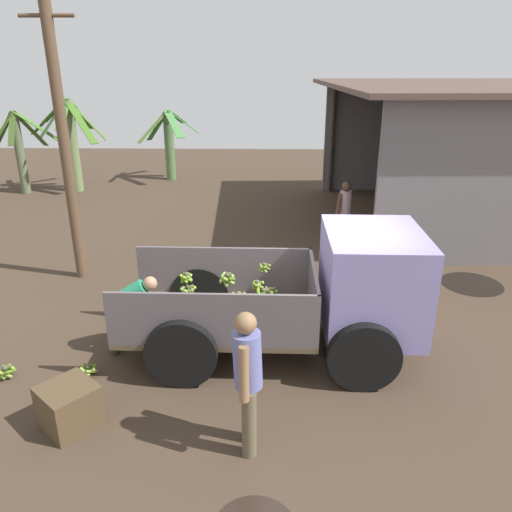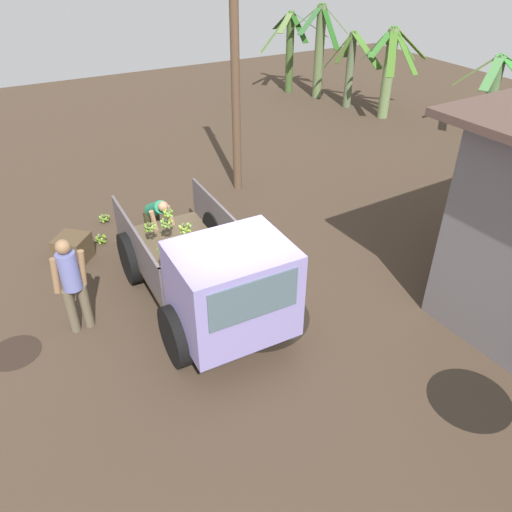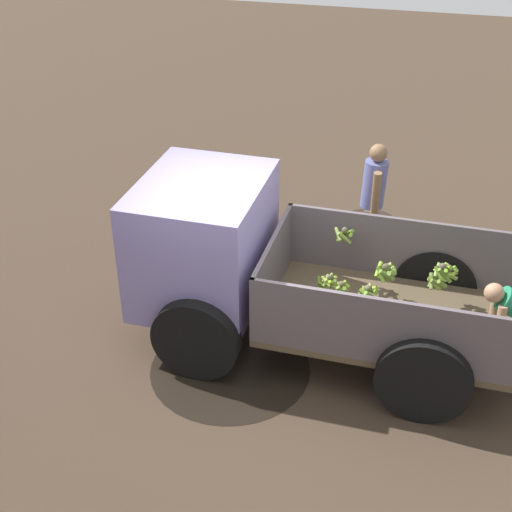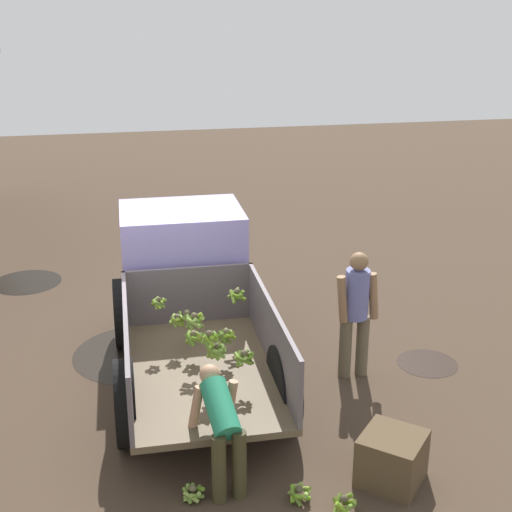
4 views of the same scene
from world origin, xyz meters
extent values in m
plane|color=#423326|center=(0.00, 0.00, 0.00)|extent=(36.00, 36.00, 0.00)
cylinder|color=black|center=(-0.94, -3.64, 0.00)|extent=(0.82, 0.82, 0.01)
cylinder|color=black|center=(0.15, 0.23, 0.00)|extent=(1.81, 1.81, 0.01)
cube|color=brown|center=(-1.55, -0.47, 0.53)|extent=(2.84, 1.77, 0.08)
cube|color=#5E555A|center=(-1.54, 0.37, 0.96)|extent=(2.83, 0.08, 0.78)
cube|color=#5E555A|center=(-1.56, -1.31, 0.96)|extent=(2.83, 0.08, 0.78)
cube|color=#5E555A|center=(-0.16, -0.48, 0.96)|extent=(0.07, 1.74, 0.78)
cube|color=#8B80C4|center=(0.67, -0.49, 1.21)|extent=(1.38, 1.72, 1.43)
cube|color=#4C606B|center=(1.36, -0.50, 1.50)|extent=(0.05, 1.36, 0.63)
cylinder|color=black|center=(0.47, 0.41, 0.49)|extent=(0.99, 0.23, 0.99)
cylinder|color=black|center=(0.45, -1.39, 0.49)|extent=(0.99, 0.23, 0.99)
cylinder|color=black|center=(-1.96, 0.44, 0.49)|extent=(0.99, 0.23, 0.99)
cylinder|color=black|center=(-1.98, -1.36, 0.49)|extent=(0.99, 0.23, 0.99)
sphere|color=brown|center=(-0.98, -0.25, 1.04)|extent=(0.07, 0.07, 0.07)
cylinder|color=#7DA83B|center=(-0.95, -0.19, 1.00)|extent=(0.16, 0.11, 0.10)
cylinder|color=olive|center=(-1.00, -0.21, 0.98)|extent=(0.14, 0.09, 0.14)
cylinder|color=olive|center=(-1.03, -0.24, 0.98)|extent=(0.07, 0.14, 0.13)
cylinder|color=olive|center=(-1.01, -0.28, 0.98)|extent=(0.13, 0.12, 0.14)
cylinder|color=olive|center=(-0.96, -0.30, 0.99)|extent=(0.16, 0.09, 0.11)
cylinder|color=olive|center=(-0.94, -0.26, 0.97)|extent=(0.07, 0.13, 0.14)
sphere|color=brown|center=(-1.41, -0.79, 0.99)|extent=(0.08, 0.08, 0.08)
cylinder|color=#527626|center=(-1.44, -0.74, 0.93)|extent=(0.16, 0.11, 0.13)
cylinder|color=olive|center=(-1.46, -0.78, 0.92)|extent=(0.08, 0.14, 0.15)
cylinder|color=#77AC24|center=(-1.47, -0.83, 0.94)|extent=(0.13, 0.16, 0.12)
cylinder|color=#80AD2A|center=(-1.43, -0.85, 0.94)|extent=(0.17, 0.09, 0.12)
cylinder|color=olive|center=(-1.39, -0.84, 0.93)|extent=(0.16, 0.11, 0.13)
cylinder|color=#799F44|center=(-1.37, -0.81, 0.92)|extent=(0.09, 0.14, 0.15)
cylinder|color=olive|center=(-1.36, -0.75, 0.94)|extent=(0.13, 0.16, 0.11)
cylinder|color=olive|center=(-1.39, -0.75, 0.92)|extent=(0.15, 0.10, 0.15)
sphere|color=#4C4531|center=(-0.88, -1.02, 1.27)|extent=(0.08, 0.08, 0.08)
cylinder|color=olive|center=(-0.91, -1.07, 1.20)|extent=(0.17, 0.12, 0.16)
cylinder|color=#52781F|center=(-0.84, -1.05, 1.19)|extent=(0.13, 0.13, 0.18)
cylinder|color=olive|center=(-0.81, -0.98, 1.22)|extent=(0.13, 0.19, 0.12)
cylinder|color=olive|center=(-0.89, -0.96, 1.20)|extent=(0.17, 0.07, 0.16)
cylinder|color=olive|center=(-0.95, -1.02, 1.22)|extent=(0.05, 0.19, 0.12)
sphere|color=#4C4531|center=(-1.42, -0.42, 1.23)|extent=(0.08, 0.08, 0.08)
cylinder|color=olive|center=(-1.46, -0.46, 1.15)|extent=(0.15, 0.15, 0.17)
cylinder|color=#81A839|center=(-1.40, -0.48, 1.16)|extent=(0.19, 0.10, 0.15)
cylinder|color=olive|center=(-1.35, -0.43, 1.17)|extent=(0.08, 0.20, 0.13)
cylinder|color=#597C23|center=(-1.38, -0.38, 1.15)|extent=(0.15, 0.15, 0.17)
cylinder|color=olive|center=(-1.44, -0.35, 1.16)|extent=(0.19, 0.10, 0.15)
cylinder|color=#81A840|center=(-1.49, -0.39, 1.17)|extent=(0.11, 0.20, 0.13)
sphere|color=brown|center=(-2.09, -0.88, 1.03)|extent=(0.09, 0.09, 0.09)
cylinder|color=olive|center=(-2.02, -0.87, 0.99)|extent=(0.08, 0.19, 0.12)
cylinder|color=olive|center=(-2.06, -0.83, 0.96)|extent=(0.17, 0.10, 0.15)
cylinder|color=#83AA42|center=(-2.11, -0.81, 0.98)|extent=(0.19, 0.09, 0.12)
cylinder|color=#5B7E22|center=(-2.16, -0.86, 0.99)|extent=(0.09, 0.19, 0.11)
cylinder|color=olive|center=(-2.13, -0.92, 0.97)|extent=(0.14, 0.15, 0.15)
cylinder|color=olive|center=(-2.09, -0.95, 0.97)|extent=(0.18, 0.05, 0.14)
cylinder|color=#587A29|center=(-2.04, -0.92, 0.97)|extent=(0.14, 0.16, 0.14)
sphere|color=brown|center=(-2.01, -0.51, 1.27)|extent=(0.08, 0.08, 0.08)
cylinder|color=olive|center=(-2.02, -0.47, 1.21)|extent=(0.14, 0.08, 0.15)
cylinder|color=#73A327|center=(-2.05, -0.50, 1.21)|extent=(0.08, 0.14, 0.14)
cylinder|color=#79A926|center=(-2.04, -0.56, 1.22)|extent=(0.15, 0.12, 0.13)
cylinder|color=#71A826|center=(-1.99, -0.56, 1.22)|extent=(0.16, 0.10, 0.12)
cylinder|color=#81A84B|center=(-1.96, -0.52, 1.22)|extent=(0.07, 0.15, 0.14)
cylinder|color=olive|center=(-1.97, -0.48, 1.21)|extent=(0.13, 0.13, 0.14)
sphere|color=brown|center=(-0.78, -0.39, 0.98)|extent=(0.08, 0.08, 0.08)
cylinder|color=#84A82F|center=(-0.76, -0.44, 0.90)|extent=(0.16, 0.11, 0.18)
cylinder|color=olive|center=(-0.73, -0.36, 0.90)|extent=(0.11, 0.17, 0.18)
cylinder|color=olive|center=(-0.79, -0.32, 0.92)|extent=(0.19, 0.06, 0.16)
cylinder|color=olive|center=(-0.86, -0.37, 0.93)|extent=(0.09, 0.20, 0.13)
cylinder|color=olive|center=(-0.83, -0.44, 0.91)|extent=(0.15, 0.14, 0.18)
sphere|color=#413A2A|center=(-1.98, -0.58, 1.10)|extent=(0.07, 0.07, 0.07)
cylinder|color=olive|center=(-2.01, -0.65, 1.05)|extent=(0.18, 0.13, 0.13)
cylinder|color=olive|center=(-1.95, -0.65, 1.04)|extent=(0.18, 0.10, 0.13)
cylinder|color=olive|center=(-1.93, -0.61, 1.03)|extent=(0.11, 0.16, 0.17)
cylinder|color=olive|center=(-1.92, -0.57, 1.03)|extent=(0.07, 0.17, 0.15)
cylinder|color=#7FA437|center=(-1.94, -0.52, 1.04)|extent=(0.18, 0.12, 0.14)
cylinder|color=olive|center=(-1.99, -0.51, 1.05)|extent=(0.19, 0.08, 0.13)
cylinder|color=olive|center=(-2.03, -0.55, 1.03)|extent=(0.13, 0.16, 0.15)
cylinder|color=#86B04D|center=(-2.03, -0.60, 1.03)|extent=(0.10, 0.17, 0.15)
sphere|color=#453E2C|center=(-0.88, -0.04, 1.24)|extent=(0.06, 0.06, 0.06)
cylinder|color=#8DB03A|center=(-0.89, -0.09, 1.19)|extent=(0.13, 0.06, 0.13)
cylinder|color=olive|center=(-0.85, -0.09, 1.20)|extent=(0.13, 0.12, 0.10)
cylinder|color=olive|center=(-0.84, -0.05, 1.19)|extent=(0.07, 0.13, 0.12)
cylinder|color=olive|center=(-0.85, 0.00, 1.21)|extent=(0.13, 0.12, 0.08)
cylinder|color=olive|center=(-0.89, 0.00, 1.19)|extent=(0.13, 0.06, 0.12)
cylinder|color=#82AC2B|center=(-0.92, -0.01, 1.19)|extent=(0.11, 0.12, 0.11)
cylinder|color=olive|center=(-0.93, -0.05, 1.19)|extent=(0.06, 0.13, 0.12)
sphere|color=brown|center=(-1.26, -0.42, 0.92)|extent=(0.08, 0.08, 0.08)
cylinder|color=olive|center=(-1.23, -0.35, 0.87)|extent=(0.18, 0.11, 0.12)
cylinder|color=olive|center=(-1.29, -0.37, 0.86)|extent=(0.16, 0.13, 0.15)
cylinder|color=#6DA02A|center=(-1.32, -0.44, 0.87)|extent=(0.11, 0.18, 0.12)
cylinder|color=olive|center=(-1.27, -0.48, 0.87)|extent=(0.18, 0.09, 0.13)
cylinder|color=#83AA46|center=(-1.22, -0.47, 0.86)|extent=(0.16, 0.14, 0.14)
cylinder|color=#79B132|center=(-1.21, -0.41, 0.85)|extent=(0.06, 0.15, 0.17)
cylinder|color=brown|center=(-1.02, -2.65, 0.42)|extent=(0.17, 0.17, 0.84)
cylinder|color=brown|center=(-1.03, -2.41, 0.42)|extent=(0.17, 0.17, 0.84)
cylinder|color=#666BAC|center=(-1.04, -2.53, 1.17)|extent=(0.35, 0.33, 0.67)
sphere|color=#8C6746|center=(-1.06, -2.53, 1.62)|extent=(0.24, 0.24, 0.24)
cylinder|color=#8C6746|center=(-1.07, -2.75, 1.14)|extent=(0.12, 0.17, 0.63)
cylinder|color=#8C6746|center=(-1.09, -2.33, 1.14)|extent=(0.12, 0.18, 0.63)
sphere|color=tan|center=(-2.56, -0.43, 1.08)|extent=(0.21, 0.21, 0.21)
cylinder|color=tan|center=(-2.67, -0.26, 0.74)|extent=(0.13, 0.21, 0.56)
cylinder|color=tan|center=(-2.62, -0.63, 0.74)|extent=(0.12, 0.19, 0.56)
camera|label=1|loc=(-0.84, -7.07, 4.16)|focal=35.00mm
camera|label=2|loc=(6.03, -3.02, 5.73)|focal=35.00mm
camera|label=3|loc=(-1.74, 6.14, 5.33)|focal=50.00mm
camera|label=4|loc=(-8.96, 0.38, 4.71)|focal=50.00mm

